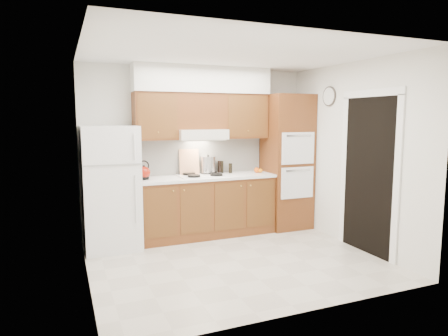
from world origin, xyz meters
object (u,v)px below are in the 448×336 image
object	(u,v)px
kettle	(144,173)
stock_pot	(208,165)
oven_cabinet	(287,162)
fridge	(111,188)

from	to	relation	value
kettle	stock_pot	distance (m)	1.06
oven_cabinet	stock_pot	distance (m)	1.33
oven_cabinet	stock_pot	bearing A→B (deg)	172.27
fridge	kettle	size ratio (longest dim) A/B	9.41
oven_cabinet	kettle	bearing A→B (deg)	179.91
fridge	kettle	bearing A→B (deg)	4.65
fridge	kettle	distance (m)	0.51
kettle	oven_cabinet	bearing A→B (deg)	-20.94
stock_pot	oven_cabinet	bearing A→B (deg)	-7.73
fridge	oven_cabinet	xyz separation A→B (m)	(2.85, 0.03, 0.24)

